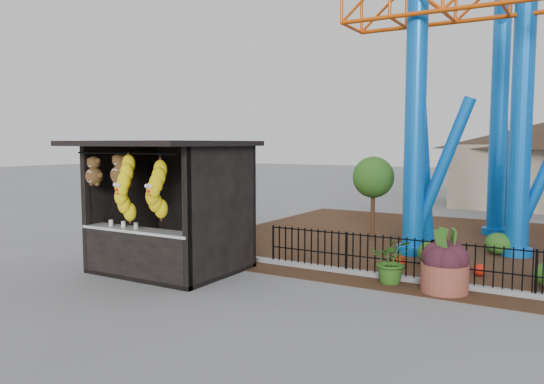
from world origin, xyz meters
The scene contains 8 objects.
ground centered at (0.00, 0.00, 0.00)m, with size 120.00×120.00×0.00m, color slate.
mulch_bed centered at (4.00, 8.00, 0.01)m, with size 18.00×12.00×0.02m, color #331E11.
curb centered at (4.00, 3.00, 0.06)m, with size 18.00×0.18×0.12m, color gray.
prize_booth centered at (-3.00, 0.91, 1.52)m, with size 3.50×3.40×3.12m.
picket_fence centered at (4.90, 3.00, 0.50)m, with size 12.20×0.06×1.00m, color black, non-canonical shape.
terracotta_planter centered at (3.14, 2.57, 0.30)m, with size 0.96×0.96×0.61m, color brown.
planter_foliage centered at (3.14, 2.57, 0.93)m, with size 0.70×0.70×0.64m, color black.
potted_plant centered at (2.00, 2.70, 0.50)m, with size 0.91×0.79×1.01m, color #284E17.
Camera 1 is at (5.55, -8.42, 3.06)m, focal length 35.00 mm.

